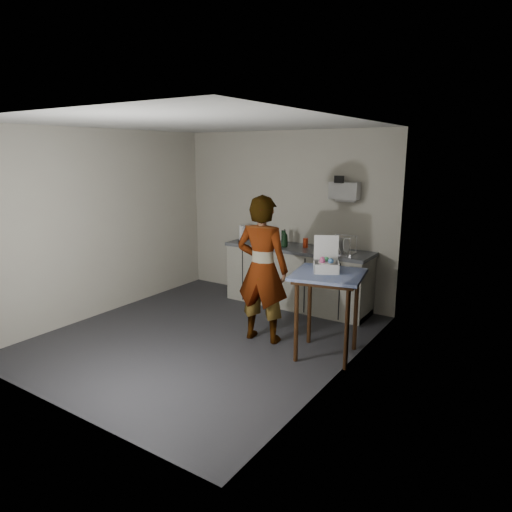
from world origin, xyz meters
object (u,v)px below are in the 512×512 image
Objects in this scene: kitchen_counter at (297,279)px; side_table at (328,284)px; dish_rack at (342,249)px; paper_towel at (242,234)px; standing_man at (262,269)px; dark_bottle at (283,238)px; soda_can at (305,243)px; soap_bottle at (285,238)px; bakery_box at (326,264)px.

kitchen_counter is 2.30× the size of side_table.
paper_towel is at bearing -178.77° from dish_rack.
dark_bottle is (-0.51, 1.39, 0.12)m from standing_man.
dark_bottle is at bearing -179.83° from soda_can.
soap_bottle reaches higher than kitchen_counter.
dark_bottle is (-0.10, 0.13, -0.02)m from soap_bottle.
bakery_box reaches higher than side_table.
paper_towel is (-1.06, -0.11, 0.05)m from soda_can.
soda_can is 0.36× the size of bakery_box.
bakery_box is at bearing -45.24° from dark_bottle.
standing_man is 4.64× the size of bakery_box.
paper_towel is 0.72× the size of dish_rack.
standing_man is (-0.86, -0.01, 0.05)m from side_table.
bakery_box is (0.34, -1.25, 0.10)m from dish_rack.
paper_towel is 2.34m from bakery_box.
soda_can is 0.55× the size of paper_towel.
kitchen_counter is at bearing -88.17° from standing_man.
standing_man reaches higher than bakery_box.
kitchen_counter is 1.13m from paper_towel.
side_table is at bearing -71.68° from bakery_box.
kitchen_counter is 10.14× the size of dark_bottle.
standing_man reaches higher than paper_towel.
kitchen_counter is 1.25× the size of standing_man.
bakery_box is at bearing -74.97° from dish_rack.
kitchen_counter is 0.65m from dark_bottle.
soap_bottle is at bearing -153.84° from soda_can.
side_table is 0.54× the size of standing_man.
standing_man is 6.82× the size of soap_bottle.
kitchen_counter is at bearing 4.49° from paper_towel.
paper_towel is at bearing 136.61° from side_table.
kitchen_counter is 0.56m from soda_can.
kitchen_counter is 1.46m from standing_man.
soda_can reaches higher than side_table.
side_table is at bearing 172.70° from standing_man.
soap_bottle reaches higher than paper_towel.
bakery_box is (-0.06, 0.06, 0.21)m from side_table.
side_table is 2.77× the size of dish_rack.
soda_can is at bearing 16.84° from kitchen_counter.
soda_can is 0.63× the size of dark_bottle.
dish_rack is at bearing -3.19° from kitchen_counter.
soap_bottle is at bearing -2.11° from paper_towel.
bakery_box is at bearing -31.33° from paper_towel.
dish_rack is at bearing -6.75° from soda_can.
soap_bottle is 0.75× the size of dish_rack.
kitchen_counter is 5.78× the size of bakery_box.
standing_man is at bearing 157.39° from bakery_box.
soap_bottle is 1.90× the size of soda_can.
paper_towel is (-0.78, 0.03, -0.01)m from soap_bottle.
bakery_box is (2.00, -1.22, 0.03)m from paper_towel.
dish_rack reaches higher than soda_can.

